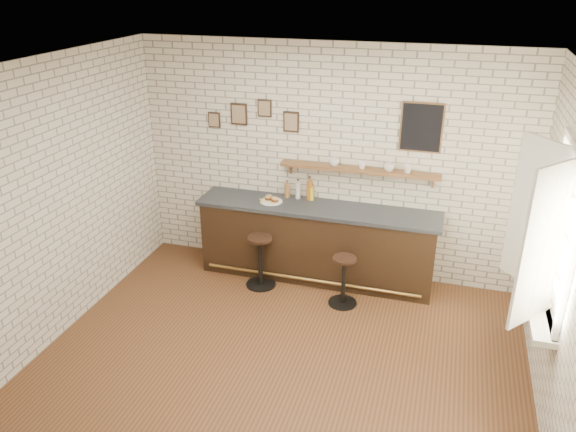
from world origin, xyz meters
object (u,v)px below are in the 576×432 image
bar_counter (317,242)px  bar_stool_left (260,260)px  book_lower (536,299)px  ciabatta_sandwich (272,199)px  sandwich_plate (271,201)px  shelf_cup_d (408,169)px  book_upper (536,296)px  shelf_cup_b (362,165)px  bitters_bottle_white (298,191)px  shelf_cup_c (389,167)px  condiment_bottle_yellow (311,193)px  shelf_cup_a (334,162)px  bitters_bottle_brown (287,190)px  bitters_bottle_amber (309,190)px  bar_stool_right (344,279)px

bar_counter → bar_stool_left: bar_counter is taller
bar_counter → book_lower: size_ratio=15.56×
bar_counter → ciabatta_sandwich: 0.81m
sandwich_plate → shelf_cup_d: 1.76m
bar_stool_left → book_upper: 3.28m
bar_counter → shelf_cup_b: 1.17m
bitters_bottle_white → shelf_cup_c: 1.22m
shelf_cup_b → book_lower: bearing=-103.1°
condiment_bottle_yellow → shelf_cup_a: bearing=0.9°
book_upper → bar_stool_left: bearing=-169.4°
shelf_cup_a → shelf_cup_d: (0.90, 0.00, 0.00)m
sandwich_plate → shelf_cup_a: (0.77, 0.22, 0.53)m
sandwich_plate → shelf_cup_d: bearing=7.5°
sandwich_plate → book_lower: (3.06, -1.38, -0.08)m
bitters_bottle_brown → bitters_bottle_white: 0.15m
sandwich_plate → ciabatta_sandwich: size_ratio=1.24×
bar_counter → book_upper: bar_counter is taller
book_lower → condiment_bottle_yellow: bearing=163.4°
shelf_cup_b → shelf_cup_d: bearing=-63.6°
bitters_bottle_brown → book_lower: size_ratio=1.17×
shelf_cup_b → shelf_cup_d: 0.55m
ciabatta_sandwich → bitters_bottle_amber: size_ratio=0.71×
bitters_bottle_amber → shelf_cup_c: 1.07m
bitters_bottle_brown → bar_stool_left: (-0.17, -0.62, -0.73)m
shelf_cup_a → book_upper: shelf_cup_a is taller
bar_stool_left → shelf_cup_d: 2.15m
bitters_bottle_white → shelf_cup_d: shelf_cup_d is taller
bar_stool_left → book_lower: (3.08, -0.98, 0.57)m
bar_counter → shelf_cup_c: (0.83, 0.20, 1.04)m
bitters_bottle_brown → shelf_cup_b: (0.96, 0.00, 0.44)m
ciabatta_sandwich → shelf_cup_c: (1.44, 0.22, 0.49)m
bar_counter → shelf_cup_c: shelf_cup_c is taller
bar_stool_right → book_upper: bearing=-22.9°
bar_stool_right → book_lower: (1.97, -0.85, 0.60)m
bar_stool_left → sandwich_plate: bearing=86.9°
bitters_bottle_brown → bar_stool_right: size_ratio=0.37×
bar_stool_right → shelf_cup_a: size_ratio=5.07×
bar_stool_left → shelf_cup_d: size_ratio=6.44×
bar_stool_left → book_upper: (3.08, -0.96, 0.59)m
bar_counter → condiment_bottle_yellow: condiment_bottle_yellow is taller
condiment_bottle_yellow → bitters_bottle_amber: bearing=180.0°
sandwich_plate → book_upper: (3.06, -1.36, -0.06)m
ciabatta_sandwich → shelf_cup_b: size_ratio=2.40×
shelf_cup_b → bar_counter: bearing=138.1°
sandwich_plate → shelf_cup_b: size_ratio=2.97×
book_upper → shelf_cup_d: bearing=159.2°
bitters_bottle_white → bitters_bottle_amber: 0.15m
bitters_bottle_white → shelf_cup_d: size_ratio=2.43×
shelf_cup_a → book_lower: shelf_cup_a is taller
bar_counter → shelf_cup_c: bearing=13.5°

